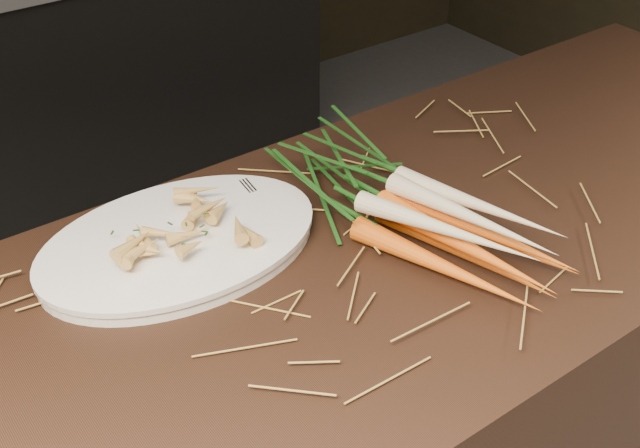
# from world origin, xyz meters

# --- Properties ---
(back_counter) EXTENTS (1.82, 0.62, 0.84)m
(back_counter) POSITION_xyz_m (0.30, 2.18, 0.42)
(back_counter) COLOR black
(back_counter) RESTS_ON ground
(straw_bedding) EXTENTS (1.40, 0.60, 0.02)m
(straw_bedding) POSITION_xyz_m (0.00, 0.30, 0.91)
(straw_bedding) COLOR #A1873A
(straw_bedding) RESTS_ON main_counter
(root_veg_bunch) EXTENTS (0.29, 0.58, 0.10)m
(root_veg_bunch) POSITION_xyz_m (0.20, 0.35, 0.95)
(root_veg_bunch) COLOR #D45708
(root_veg_bunch) RESTS_ON main_counter
(serving_platter) EXTENTS (0.45, 0.31, 0.02)m
(serving_platter) POSITION_xyz_m (-0.09, 0.46, 0.91)
(serving_platter) COLOR white
(serving_platter) RESTS_ON main_counter
(roasted_veg_heap) EXTENTS (0.22, 0.16, 0.05)m
(roasted_veg_heap) POSITION_xyz_m (-0.09, 0.46, 0.95)
(roasted_veg_heap) COLOR #B98C35
(roasted_veg_heap) RESTS_ON serving_platter
(serving_fork) EXTENTS (0.04, 0.16, 0.00)m
(serving_fork) POSITION_xyz_m (0.06, 0.44, 0.93)
(serving_fork) COLOR silver
(serving_fork) RESTS_ON serving_platter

